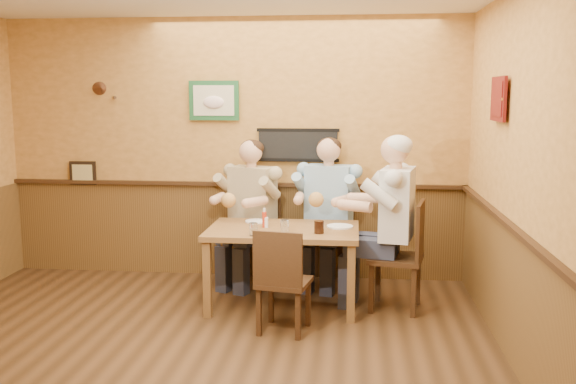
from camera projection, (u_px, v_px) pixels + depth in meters
name	position (u px, v px, depth m)	size (l,w,h in m)	color
room	(191.00, 137.00, 4.60)	(5.02, 5.03, 2.81)	#35210F
dining_table	(283.00, 238.00, 6.00)	(1.40, 0.90, 0.75)	brown
chair_back_left	(253.00, 238.00, 6.77)	(0.44, 0.44, 0.96)	#3E2613
chair_back_right	(329.00, 238.00, 6.76)	(0.45, 0.45, 0.97)	#3E2613
chair_right_end	(396.00, 256.00, 5.93)	(0.47, 0.47, 1.02)	#3E2613
chair_near_side	(284.00, 280.00, 5.38)	(0.41, 0.41, 0.90)	#3E2613
diner_tan_shirt	(253.00, 219.00, 6.74)	(0.63, 0.63, 1.37)	tan
diner_blue_polo	(329.00, 219.00, 6.72)	(0.64, 0.64, 1.39)	#8CB4D3
diner_white_elder	(397.00, 232.00, 5.89)	(0.67, 0.67, 1.46)	silver
water_glass_left	(253.00, 229.00, 5.66)	(0.08, 0.08, 0.11)	white
water_glass_mid	(285.00, 226.00, 5.76)	(0.08, 0.08, 0.12)	white
cola_tumbler	(319.00, 227.00, 5.75)	(0.09, 0.09, 0.12)	black
hot_sauce_bottle	(264.00, 219.00, 6.01)	(0.04, 0.04, 0.16)	red
salt_shaker	(266.00, 222.00, 6.01)	(0.04, 0.04, 0.10)	white
pepper_shaker	(266.00, 222.00, 6.04)	(0.04, 0.04, 0.09)	black
plate_far_left	(256.00, 221.00, 6.27)	(0.22, 0.22, 0.01)	white
plate_far_right	(340.00, 226.00, 6.02)	(0.25, 0.25, 0.02)	white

